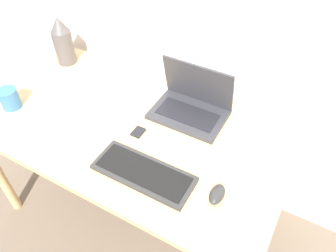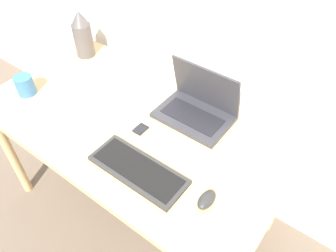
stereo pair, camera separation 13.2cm
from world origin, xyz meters
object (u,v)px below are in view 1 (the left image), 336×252
at_px(vase, 63,41).
at_px(laptop, 192,104).
at_px(mouse, 217,194).
at_px(mp3_player, 138,132).
at_px(mug, 10,99).
at_px(keyboard, 144,173).

bearing_deg(vase, laptop, -3.09).
distance_m(mouse, mp3_player, 0.45).
xyz_separation_m(laptop, mouse, (0.29, -0.37, -0.03)).
distance_m(mp3_player, mug, 0.64).
height_order(mouse, mug, mug).
relative_size(keyboard, mouse, 4.34).
bearing_deg(mug, vase, 93.84).
relative_size(mp3_player, mug, 0.63).
distance_m(laptop, mp3_player, 0.28).
xyz_separation_m(mp3_player, mug, (-0.62, -0.14, 0.04)).
bearing_deg(mouse, mug, -179.77).
height_order(vase, mp3_player, vase).
height_order(laptop, keyboard, laptop).
relative_size(mouse, mp3_player, 1.51).
bearing_deg(keyboard, laptop, 89.63).
distance_m(vase, mug, 0.43).
bearing_deg(keyboard, vase, 149.86).
bearing_deg(mp3_player, keyboard, -51.83).
bearing_deg(laptop, vase, 176.91).
relative_size(keyboard, vase, 1.51).
distance_m(laptop, vase, 0.80).
xyz_separation_m(mouse, vase, (-1.08, 0.42, 0.11)).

